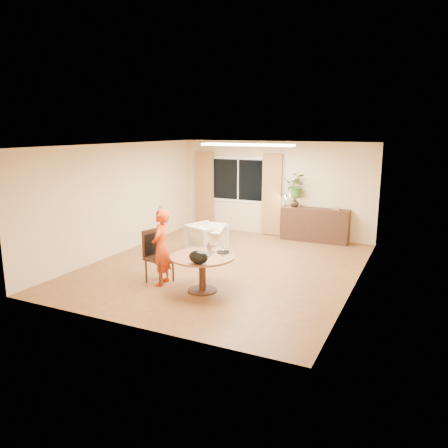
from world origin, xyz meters
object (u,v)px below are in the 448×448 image
dining_chair (159,257)px  child (161,247)px  dining_table (202,263)px  armchair (207,238)px  sideboard (315,225)px

dining_chair → child: child is taller
dining_chair → child: size_ratio=0.71×
dining_table → dining_chair: (-0.97, 0.05, -0.01)m
dining_table → armchair: bearing=116.0°
armchair → child: bearing=117.6°
dining_chair → sideboard: bearing=77.3°
dining_table → sideboard: bearing=78.0°
dining_table → child: (-0.88, 0.00, 0.20)m
dining_table → sideboard: (0.96, 4.50, -0.09)m
dining_table → armchair: armchair is taller
child → armchair: bearing=174.8°
child → sideboard: child is taller
child → dining_chair: bearing=-129.7°
dining_table → dining_chair: bearing=176.8°
dining_table → armchair: 2.53m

